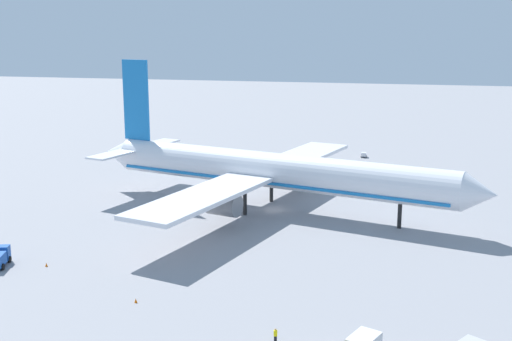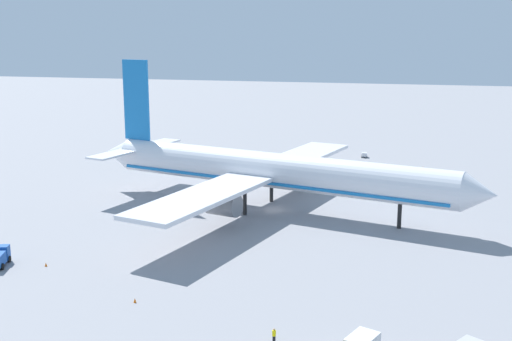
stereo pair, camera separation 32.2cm
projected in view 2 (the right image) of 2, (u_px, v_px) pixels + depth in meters
The scene contains 8 objects.
ground_plane at pixel (275, 210), 116.56m from camera, with size 600.00×600.00×0.00m, color gray.
airliner at pixel (268, 171), 115.66m from camera, with size 76.91×69.44×26.59m.
baggage_cart_0 at pixel (364, 155), 165.56m from camera, with size 1.71×3.06×1.25m.
baggage_cart_1 at pixel (175, 153), 167.90m from camera, with size 2.00×3.29×1.37m.
ground_worker_1 at pixel (274, 336), 66.58m from camera, with size 0.54×0.54×1.67m.
traffic_cone_0 at pixel (423, 167), 151.88m from camera, with size 0.36×0.36×0.55m, color orange.
traffic_cone_1 at pixel (135, 300), 76.70m from camera, with size 0.36×0.36×0.55m, color orange.
traffic_cone_2 at pixel (46, 264), 88.56m from camera, with size 0.36×0.36×0.55m, color orange.
Camera 2 is at (24.92, -109.59, 31.93)m, focal length 44.68 mm.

